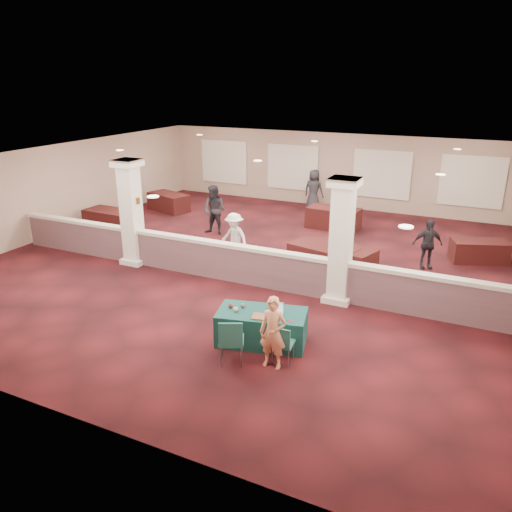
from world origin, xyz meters
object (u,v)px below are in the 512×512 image
at_px(far_table_back_right, 479,251).
at_px(attendee_b, 234,237).
at_px(near_table, 262,327).
at_px(attendee_d, 314,190).
at_px(far_table_back_left, 169,202).
at_px(conf_chair_main, 282,342).
at_px(woman, 273,333).
at_px(far_table_front_right, 341,259).
at_px(far_table_back_center, 333,218).
at_px(attendee_c, 427,244).
at_px(attendee_a, 215,210).
at_px(conf_chair_side, 231,338).
at_px(far_table_front_left, 111,220).
at_px(far_table_front_center, 323,258).

bearing_deg(far_table_back_right, attendee_b, -155.23).
distance_m(near_table, far_table_back_right, 8.51).
bearing_deg(attendee_d, far_table_back_left, 30.41).
xyz_separation_m(conf_chair_main, attendee_b, (-3.64, 4.89, 0.28)).
height_order(woman, far_table_front_right, woman).
height_order(far_table_front_right, far_table_back_center, far_table_back_center).
height_order(conf_chair_main, attendee_c, attendee_c).
height_order(attendee_a, attendee_d, attendee_a).
bearing_deg(far_table_back_left, attendee_a, -31.07).
relative_size(far_table_front_right, attendee_d, 1.10).
relative_size(woman, far_table_back_center, 0.77).
relative_size(near_table, conf_chair_side, 1.91).
xyz_separation_m(attendee_a, attendee_c, (7.44, -0.27, -0.14)).
xyz_separation_m(far_table_back_center, attendee_a, (-3.69, -2.58, 0.51)).
height_order(woman, far_table_back_right, woman).
bearing_deg(far_table_back_right, far_table_front_left, -169.68).
distance_m(attendee_a, attendee_d, 5.28).
bearing_deg(attendee_c, conf_chair_side, -136.79).
xyz_separation_m(far_table_front_right, attendee_c, (2.22, 1.38, 0.37)).
bearing_deg(far_table_back_left, attendee_c, -12.27).
height_order(far_table_front_left, far_table_back_center, far_table_back_center).
xyz_separation_m(near_table, attendee_c, (2.60, 6.19, 0.39)).
distance_m(conf_chair_main, attendee_d, 12.39).
bearing_deg(near_table, far_table_front_right, 72.07).
relative_size(woman, attendee_a, 0.83).
bearing_deg(far_table_front_left, attendee_b, -8.96).
relative_size(far_table_back_right, attendee_a, 0.91).
height_order(attendee_b, attendee_c, attendee_b).
xyz_separation_m(conf_chair_main, attendee_c, (1.88, 6.78, 0.27)).
bearing_deg(attendee_d, far_table_back_center, 129.44).
xyz_separation_m(woman, attendee_b, (-3.51, 5.07, 0.02)).
relative_size(woman, far_table_front_left, 0.77).
height_order(far_table_front_center, attendee_a, attendee_a).
bearing_deg(woman, far_table_front_left, 144.18).
height_order(conf_chair_main, far_table_back_center, conf_chair_main).
distance_m(near_table, attendee_d, 11.64).
bearing_deg(far_table_front_center, far_table_front_left, 175.97).
distance_m(conf_chair_main, far_table_front_right, 5.41).
bearing_deg(attendee_d, attendee_a, 70.94).
distance_m(far_table_back_left, attendee_c, 11.21).
xyz_separation_m(near_table, conf_chair_side, (-0.18, -1.06, 0.22)).
xyz_separation_m(far_table_front_right, far_table_back_left, (-8.73, 3.76, -0.02)).
relative_size(woman, attendee_d, 0.85).
height_order(conf_chair_main, far_table_front_center, conf_chair_main).
bearing_deg(conf_chair_main, near_table, 136.21).
bearing_deg(far_table_front_center, conf_chair_main, -80.86).
height_order(far_table_back_left, far_table_back_right, far_table_back_left).
bearing_deg(conf_chair_side, near_table, 55.20).
xyz_separation_m(attendee_a, attendee_d, (2.10, 4.84, -0.03)).
relative_size(far_table_front_center, attendee_a, 1.09).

